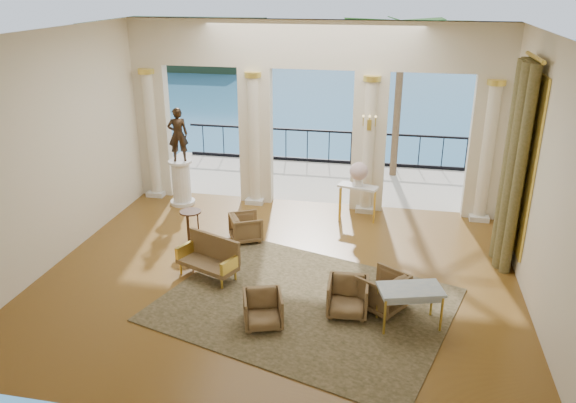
% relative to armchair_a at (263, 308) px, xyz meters
% --- Properties ---
extents(floor, '(9.00, 9.00, 0.00)m').
position_rel_armchair_a_xyz_m(floor, '(-0.10, 1.65, -0.32)').
color(floor, '#523513').
rests_on(floor, ground).
extents(room_walls, '(9.00, 9.00, 9.00)m').
position_rel_armchair_a_xyz_m(room_walls, '(-0.10, 0.54, 2.56)').
color(room_walls, white).
rests_on(room_walls, ground).
extents(arcade, '(9.00, 0.56, 4.50)m').
position_rel_armchair_a_xyz_m(arcade, '(-0.10, 5.48, 2.26)').
color(arcade, '#F3E4C9').
rests_on(arcade, ground).
extents(terrace, '(10.00, 3.60, 0.10)m').
position_rel_armchair_a_xyz_m(terrace, '(-0.10, 7.45, -0.37)').
color(terrace, beige).
rests_on(terrace, ground).
extents(balustrade, '(9.00, 0.06, 1.03)m').
position_rel_armchair_a_xyz_m(balustrade, '(-0.10, 9.05, 0.09)').
color(balustrade, black).
rests_on(balustrade, terrace).
extents(palm_tree, '(2.00, 2.00, 4.50)m').
position_rel_armchair_a_xyz_m(palm_tree, '(1.90, 8.25, 3.77)').
color(palm_tree, '#4C3823').
rests_on(palm_tree, terrace).
extents(headland, '(22.00, 18.00, 6.00)m').
position_rel_armchair_a_xyz_m(headland, '(-30.10, 71.65, -3.32)').
color(headland, black).
rests_on(headland, sea).
extents(sea, '(160.00, 160.00, 0.00)m').
position_rel_armchair_a_xyz_m(sea, '(-0.10, 61.65, -6.32)').
color(sea, '#1B547D').
rests_on(sea, ground).
extents(curtain, '(0.33, 1.40, 4.09)m').
position_rel_armchair_a_xyz_m(curtain, '(4.18, 3.15, 1.70)').
color(curtain, brown).
rests_on(curtain, ground).
extents(window_frame, '(0.04, 1.60, 3.40)m').
position_rel_armchair_a_xyz_m(window_frame, '(4.37, 3.15, 1.78)').
color(window_frame, '#E9C74C').
rests_on(window_frame, room_walls).
extents(wall_sconce, '(0.30, 0.11, 0.33)m').
position_rel_armchair_a_xyz_m(wall_sconce, '(1.30, 5.16, 1.91)').
color(wall_sconce, '#E9C74C').
rests_on(wall_sconce, arcade).
extents(rug, '(5.69, 4.97, 0.02)m').
position_rel_armchair_a_xyz_m(rug, '(0.58, 0.75, -0.31)').
color(rug, '#2E301A').
rests_on(rug, ground).
extents(armchair_a, '(0.77, 0.75, 0.64)m').
position_rel_armchair_a_xyz_m(armchair_a, '(0.00, 0.00, 0.00)').
color(armchair_a, '#4B391D').
rests_on(armchair_a, ground).
extents(armchair_b, '(0.70, 0.66, 0.69)m').
position_rel_armchair_a_xyz_m(armchair_b, '(1.33, 0.63, 0.03)').
color(armchair_b, '#4B391D').
rests_on(armchair_b, ground).
extents(armchair_c, '(0.95, 0.97, 0.74)m').
position_rel_armchair_a_xyz_m(armchair_c, '(1.89, 0.90, 0.05)').
color(armchair_c, '#4B391D').
rests_on(armchair_c, ground).
extents(armchair_d, '(0.83, 0.84, 0.66)m').
position_rel_armchair_a_xyz_m(armchair_d, '(-1.14, 3.10, 0.01)').
color(armchair_d, '#4B391D').
rests_on(armchair_d, ground).
extents(settee, '(1.31, 0.95, 0.80)m').
position_rel_armchair_a_xyz_m(settee, '(-1.39, 1.43, 0.08)').
color(settee, '#4B391D').
rests_on(settee, ground).
extents(game_table, '(1.14, 0.83, 0.70)m').
position_rel_armchair_a_xyz_m(game_table, '(2.35, 0.46, 0.31)').
color(game_table, '#9CB1C4').
rests_on(game_table, ground).
extents(pedestal, '(0.63, 0.63, 1.15)m').
position_rel_armchair_a_xyz_m(pedestal, '(-3.31, 4.88, 0.23)').
color(pedestal, silver).
rests_on(pedestal, ground).
extents(statue, '(0.58, 0.49, 1.33)m').
position_rel_armchair_a_xyz_m(statue, '(-3.31, 4.88, 1.49)').
color(statue, black).
rests_on(statue, pedestal).
extents(console_table, '(0.97, 0.58, 0.87)m').
position_rel_armchair_a_xyz_m(console_table, '(1.14, 4.70, 0.40)').
color(console_table, silver).
rests_on(console_table, ground).
extents(urn, '(0.43, 0.43, 0.57)m').
position_rel_armchair_a_xyz_m(urn, '(1.14, 4.70, 0.87)').
color(urn, white).
rests_on(urn, console_table).
extents(side_table, '(0.46, 0.46, 0.74)m').
position_rel_armchair_a_xyz_m(side_table, '(-2.25, 2.74, 0.32)').
color(side_table, black).
rests_on(side_table, ground).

